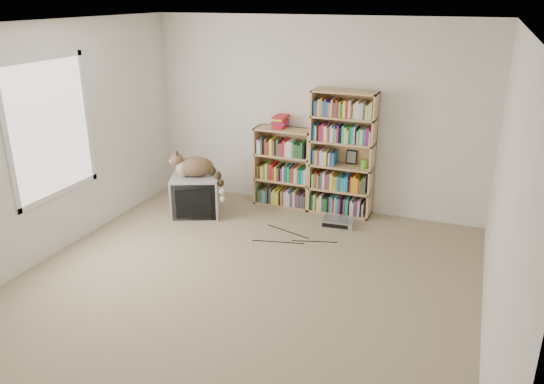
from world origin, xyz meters
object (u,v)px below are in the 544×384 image
(cat, at_px, (199,170))
(dvd_player, at_px, (339,222))
(bookcase_short, at_px, (284,170))
(bookcase_tall, at_px, (342,156))
(crt_tv, at_px, (196,195))

(cat, xyz_separation_m, dvd_player, (1.78, 0.32, -0.58))
(dvd_player, bearing_deg, bookcase_short, 149.45)
(bookcase_tall, height_order, bookcase_short, bookcase_tall)
(crt_tv, distance_m, dvd_player, 1.89)
(crt_tv, xyz_separation_m, bookcase_short, (0.96, 0.75, 0.23))
(crt_tv, bearing_deg, bookcase_short, 15.26)
(bookcase_short, bearing_deg, cat, -139.63)
(bookcase_short, height_order, dvd_player, bookcase_short)
(cat, distance_m, bookcase_short, 1.17)
(crt_tv, relative_size, bookcase_short, 0.72)
(cat, xyz_separation_m, bookcase_tall, (1.69, 0.76, 0.16))
(cat, relative_size, dvd_player, 2.09)
(bookcase_short, bearing_deg, dvd_player, -25.82)
(crt_tv, height_order, dvd_player, crt_tv)
(bookcase_tall, distance_m, bookcase_short, 0.85)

